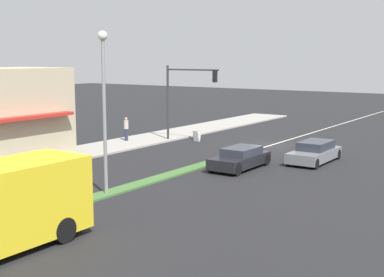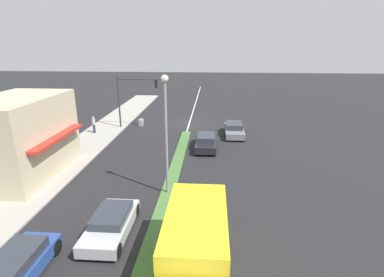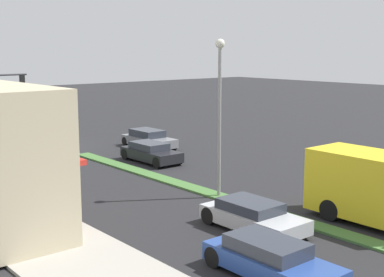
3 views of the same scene
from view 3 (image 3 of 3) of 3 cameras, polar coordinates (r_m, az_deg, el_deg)
The scene contains 8 objects.
ground_plane at distance 25.43m, azimuth 3.62°, elevation -6.49°, with size 160.00×160.00×0.00m, color #232326.
sidewalk_right at distance 20.15m, azimuth -14.64°, elevation -10.96°, with size 4.00×73.00×0.12m, color #A8A399.
lane_marking_center at distance 40.10m, azimuth -14.33°, elevation -0.83°, with size 0.16×60.00×0.01m, color beige.
street_lamp at distance 24.90m, azimuth 2.96°, elevation 4.38°, with size 0.44×0.44×7.37m.
suv_grey at distance 38.53m, azimuth -4.65°, elevation -0.05°, with size 1.87×4.53×1.28m.
sedan_silver at distance 21.15m, azimuth 6.51°, elevation -8.21°, with size 1.90×4.33×1.16m.
sedan_dark at distance 33.57m, azimuth -4.42°, elevation -1.49°, with size 1.82×4.37×1.23m.
coupe_blue at distance 17.01m, azimuth 8.40°, elevation -12.67°, with size 1.78×4.54×1.23m.
Camera 3 is at (16.83, 35.72, 7.01)m, focal length 50.00 mm.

